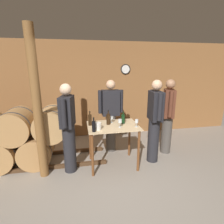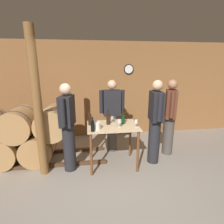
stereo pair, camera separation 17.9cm
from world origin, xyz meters
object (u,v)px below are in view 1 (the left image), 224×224
object	(u,v)px
ice_bucket	(98,126)
person_visitor_with_scarf	(155,120)
person_host	(68,127)
wooden_post	(37,107)
wine_bottle_right	(123,119)
wine_glass_near_right	(137,121)
wine_glass_near_left	(112,118)
person_visitor_near_door	(111,115)
wine_glass_near_center	(120,121)
wine_bottle_left	(94,126)
person_visitor_bearded	(168,115)
wine_bottle_center	(108,119)
wine_bottle_far_left	(90,120)

from	to	relation	value
ice_bucket	person_visitor_with_scarf	world-z (taller)	person_visitor_with_scarf
ice_bucket	person_host	xyz separation A→B (m)	(-0.55, 0.13, -0.03)
wooden_post	wine_bottle_right	size ratio (longest dim) A/B	9.97
wine_bottle_right	wine_glass_near_right	size ratio (longest dim) A/B	1.80
wine_glass_near_left	person_host	xyz separation A→B (m)	(-0.88, -0.21, -0.06)
wine_glass_near_right	wine_bottle_right	bearing A→B (deg)	128.77
person_visitor_with_scarf	person_visitor_near_door	bearing A→B (deg)	140.96
wine_glass_near_center	ice_bucket	distance (m)	0.45
wine_bottle_left	ice_bucket	xyz separation A→B (m)	(0.08, 0.11, -0.04)
wine_bottle_left	person_visitor_with_scarf	world-z (taller)	person_visitor_with_scarf
wooden_post	wine_glass_near_right	bearing A→B (deg)	-1.95
wine_glass_near_center	person_visitor_near_door	xyz separation A→B (m)	(-0.04, 0.79, -0.08)
wine_bottle_left	person_visitor_bearded	xyz separation A→B (m)	(1.77, 0.61, -0.06)
wine_glass_near_right	person_visitor_near_door	bearing A→B (deg)	113.14
wine_glass_near_center	wine_bottle_center	bearing A→B (deg)	133.39
wine_bottle_left	person_host	xyz separation A→B (m)	(-0.47, 0.23, -0.07)
wine_bottle_right	wine_glass_near_center	world-z (taller)	wine_bottle_right
wine_glass_near_right	person_visitor_with_scarf	xyz separation A→B (m)	(0.46, 0.18, -0.05)
wine_glass_near_left	wine_glass_near_center	bearing A→B (deg)	-69.51
wine_bottle_center	wine_glass_near_center	bearing A→B (deg)	-46.61
wine_bottle_right	person_host	size ratio (longest dim) A/B	0.16
wine_bottle_far_left	person_visitor_near_door	distance (m)	0.79
ice_bucket	person_visitor_bearded	xyz separation A→B (m)	(1.69, 0.50, -0.02)
wine_bottle_far_left	wine_bottle_center	size ratio (longest dim) A/B	1.00
wooden_post	wine_bottle_center	xyz separation A→B (m)	(1.28, 0.19, -0.35)
wine_glass_near_left	ice_bucket	distance (m)	0.47
wine_glass_near_center	wine_glass_near_left	bearing A→B (deg)	110.49
person_host	person_visitor_bearded	xyz separation A→B (m)	(2.24, 0.38, 0.01)
wine_bottle_center	person_visitor_bearded	size ratio (longest dim) A/B	0.17
person_visitor_with_scarf	wine_bottle_far_left	bearing A→B (deg)	176.51
person_host	ice_bucket	bearing A→B (deg)	-13.19
wine_bottle_center	person_visitor_near_door	size ratio (longest dim) A/B	0.17
person_visitor_bearded	ice_bucket	bearing A→B (deg)	-163.38
wine_glass_near_right	person_visitor_bearded	size ratio (longest dim) A/B	0.09
wine_bottle_far_left	wine_glass_near_center	world-z (taller)	wine_bottle_far_left
ice_bucket	person_visitor_with_scarf	distance (m)	1.23
wine_bottle_center	wine_glass_near_center	world-z (taller)	wine_bottle_center
wooden_post	person_visitor_with_scarf	bearing A→B (deg)	2.96
wine_bottle_left	person_visitor_with_scarf	size ratio (longest dim) A/B	0.16
wine_glass_near_left	wine_glass_near_right	xyz separation A→B (m)	(0.43, -0.33, 0.01)
wine_glass_near_left	person_visitor_bearded	world-z (taller)	person_visitor_bearded
wine_bottle_right	person_visitor_with_scarf	bearing A→B (deg)	-6.66
wine_bottle_right	person_visitor_bearded	distance (m)	1.16
wooden_post	person_host	bearing A→B (deg)	7.23
person_visitor_bearded	person_visitor_near_door	bearing A→B (deg)	165.31
wine_bottle_center	wine_bottle_right	bearing A→B (deg)	1.16
wine_glass_near_left	ice_bucket	world-z (taller)	wine_glass_near_left
wine_bottle_far_left	person_host	distance (m)	0.45
ice_bucket	person_host	bearing A→B (deg)	166.81
wine_glass_near_right	person_host	size ratio (longest dim) A/B	0.09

